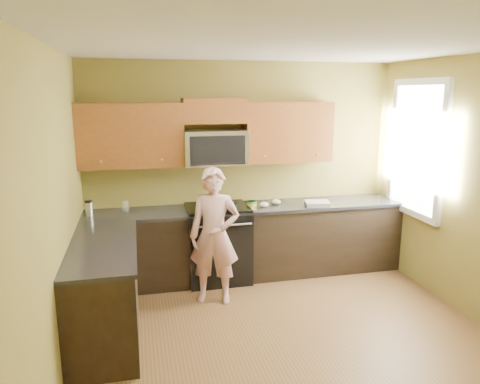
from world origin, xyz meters
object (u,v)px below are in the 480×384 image
object	(u,v)px
frying_pan	(225,208)
stove	(218,243)
microwave	(215,164)
travel_mug	(90,216)
butter_tub	(252,207)
woman	(214,236)

from	to	relation	value
frying_pan	stove	bearing A→B (deg)	108.31
microwave	travel_mug	distance (m)	1.60
microwave	butter_tub	xyz separation A→B (m)	(0.43, -0.14, -0.53)
stove	woman	bearing A→B (deg)	-103.57
stove	microwave	size ratio (longest dim) A/B	1.25
stove	butter_tub	world-z (taller)	butter_tub
microwave	frying_pan	world-z (taller)	microwave
stove	butter_tub	xyz separation A→B (m)	(0.43, -0.01, 0.45)
microwave	woman	world-z (taller)	microwave
woman	travel_mug	size ratio (longest dim) A/B	8.25
stove	microwave	distance (m)	0.98
woman	stove	bearing A→B (deg)	93.79
travel_mug	stove	bearing A→B (deg)	0.23
frying_pan	butter_tub	bearing A→B (deg)	7.69
woman	butter_tub	size ratio (longest dim) A/B	11.75
woman	frying_pan	distance (m)	0.53
woman	butter_tub	bearing A→B (deg)	62.10
microwave	woman	size ratio (longest dim) A/B	0.50
woman	travel_mug	distance (m)	1.48
stove	butter_tub	distance (m)	0.62
microwave	woman	bearing A→B (deg)	-101.24
stove	microwave	xyz separation A→B (m)	(0.00, 0.12, 0.97)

